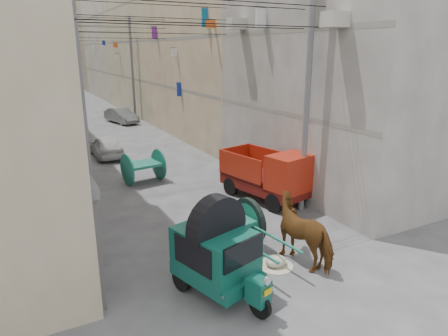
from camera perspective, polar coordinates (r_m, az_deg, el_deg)
building_row_right at (r=40.91m, az=-9.29°, el=17.58°), size 8.00×62.00×14.00m
end_cap_building at (r=70.82m, az=-24.36°, el=15.87°), size 22.00×10.00×13.00m
shutters_left at (r=15.58m, az=-22.26°, el=0.24°), size 0.18×14.40×2.88m
signboards at (r=26.86m, az=-16.88°, el=11.32°), size 8.22×40.52×5.67m
utility_poles at (r=22.27m, az=-14.59°, el=12.04°), size 7.40×22.20×8.00m
overhead_cables at (r=19.74m, az=-13.34°, el=19.68°), size 7.40×22.52×1.12m
auto_rickshaw at (r=9.40m, az=-0.99°, el=-11.70°), size 1.97×2.71×1.84m
tonga_cart at (r=11.44m, az=1.00°, el=-8.25°), size 1.64×3.26×1.41m
mini_truck at (r=14.98m, az=6.95°, el=-1.41°), size 2.30×3.79×1.99m
second_cart at (r=17.56m, az=-11.46°, el=0.29°), size 1.72×1.57×1.36m
feed_sack at (r=10.96m, az=7.41°, el=-13.05°), size 0.58×0.46×0.29m
horse at (r=11.02m, az=11.67°, el=-8.81°), size 1.36×2.23×1.75m
distant_car_white at (r=22.36m, az=-16.53°, el=3.00°), size 1.41×3.38×1.14m
distant_car_grey at (r=32.64m, az=-14.48°, el=7.26°), size 2.13×3.78×1.18m
distant_car_green at (r=37.78m, az=-22.31°, el=7.87°), size 2.05×4.65×1.33m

